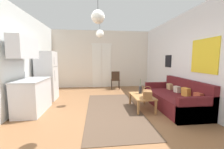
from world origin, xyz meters
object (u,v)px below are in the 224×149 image
(couch, at_px, (176,99))
(bamboo_vase, at_px, (140,90))
(pendant_lamp_far, at_px, (100,34))
(handbag, at_px, (147,94))
(coffee_table, at_px, (142,97))
(accent_chair, at_px, (115,79))
(refrigerator, at_px, (47,76))
(pendant_lamp_near, at_px, (98,17))

(couch, distance_m, bamboo_vase, 1.05)
(couch, bearing_deg, pendant_lamp_far, 157.86)
(bamboo_vase, bearing_deg, couch, -17.41)
(handbag, distance_m, pendant_lamp_far, 2.38)
(coffee_table, bearing_deg, bamboo_vase, 84.13)
(handbag, distance_m, accent_chair, 3.06)
(bamboo_vase, distance_m, pendant_lamp_far, 2.17)
(coffee_table, height_order, accent_chair, accent_chair)
(bamboo_vase, height_order, refrigerator, refrigerator)
(pendant_lamp_far, bearing_deg, refrigerator, 165.26)
(refrigerator, relative_size, accent_chair, 1.98)
(pendant_lamp_near, bearing_deg, coffee_table, 43.54)
(refrigerator, distance_m, accent_chair, 3.02)
(couch, xyz_separation_m, handbag, (-0.94, -0.21, 0.23))
(bamboo_vase, height_order, handbag, bamboo_vase)
(handbag, distance_m, pendant_lamp_near, 2.32)
(couch, bearing_deg, pendant_lamp_near, -153.63)
(bamboo_vase, height_order, pendant_lamp_far, pendant_lamp_far)
(bamboo_vase, bearing_deg, pendant_lamp_far, 154.19)
(handbag, relative_size, pendant_lamp_near, 0.47)
(bamboo_vase, relative_size, pendant_lamp_far, 0.61)
(refrigerator, xyz_separation_m, pendant_lamp_near, (1.76, -2.48, 1.34))
(couch, bearing_deg, coffee_table, 175.84)
(bamboo_vase, relative_size, pendant_lamp_near, 0.57)
(coffee_table, xyz_separation_m, accent_chair, (-0.39, 2.75, 0.13))
(coffee_table, xyz_separation_m, pendant_lamp_near, (-1.25, -1.19, 1.84))
(coffee_table, distance_m, pendant_lamp_near, 2.52)
(refrigerator, height_order, pendant_lamp_near, pendant_lamp_near)
(handbag, xyz_separation_m, pendant_lamp_near, (-1.31, -0.91, 1.68))
(accent_chair, xyz_separation_m, pendant_lamp_far, (-0.77, -1.94, 1.75))
(accent_chair, relative_size, pendant_lamp_near, 1.09)
(coffee_table, relative_size, pendant_lamp_near, 1.21)
(couch, bearing_deg, handbag, -167.51)
(refrigerator, distance_m, pendant_lamp_near, 3.32)
(couch, bearing_deg, bamboo_vase, 162.59)
(handbag, xyz_separation_m, accent_chair, (-0.44, 3.03, -0.02))
(couch, height_order, pendant_lamp_near, pendant_lamp_near)
(refrigerator, bearing_deg, bamboo_vase, -19.24)
(couch, xyz_separation_m, accent_chair, (-1.39, 2.82, 0.21))
(handbag, bearing_deg, accent_chair, 98.33)
(couch, height_order, bamboo_vase, couch)
(bamboo_vase, bearing_deg, refrigerator, 160.76)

